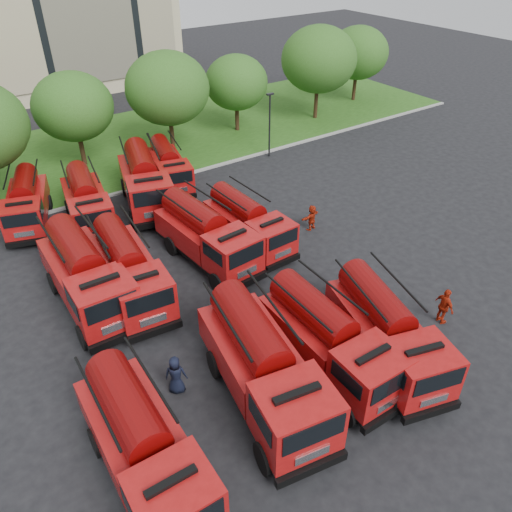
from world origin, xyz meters
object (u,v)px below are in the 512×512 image
at_px(firefighter_1, 305,450).
at_px(firefighter_4, 178,390).
at_px(fire_truck_5, 128,271).
at_px(fire_truck_6, 206,235).
at_px(fire_truck_8, 26,203).
at_px(fire_truck_7, 248,223).
at_px(firefighter_5, 311,229).
at_px(fire_truck_4, 86,275).
at_px(fire_truck_3, 386,331).
at_px(firefighter_3, 330,320).
at_px(firefighter_2, 440,322).
at_px(fire_truck_1, 263,367).
at_px(fire_truck_9, 87,202).
at_px(fire_truck_11, 169,167).
at_px(fire_truck_2, 328,339).
at_px(firefighter_0, 402,374).
at_px(fire_truck_10, 145,181).
at_px(fire_truck_0, 143,445).

relative_size(firefighter_1, firefighter_4, 0.84).
bearing_deg(firefighter_1, fire_truck_5, 116.36).
height_order(fire_truck_6, fire_truck_8, fire_truck_6).
relative_size(fire_truck_6, fire_truck_7, 1.13).
relative_size(fire_truck_5, firefighter_5, 4.63).
xyz_separation_m(fire_truck_4, fire_truck_8, (-0.39, 9.96, -0.30)).
bearing_deg(fire_truck_6, fire_truck_3, -81.63).
bearing_deg(firefighter_4, fire_truck_5, -63.17).
xyz_separation_m(firefighter_1, firefighter_3, (5.63, 4.86, 0.00)).
bearing_deg(firefighter_2, fire_truck_5, 59.07).
relative_size(fire_truck_1, fire_truck_8, 1.20).
relative_size(fire_truck_9, fire_truck_11, 1.07).
distance_m(fire_truck_11, firefighter_5, 11.59).
xyz_separation_m(fire_truck_2, firefighter_2, (6.56, -0.97, -1.67)).
relative_size(fire_truck_6, firefighter_0, 4.58).
bearing_deg(fire_truck_1, fire_truck_6, 82.53).
bearing_deg(fire_truck_3, fire_truck_1, -176.24).
xyz_separation_m(fire_truck_2, firefighter_4, (-5.90, 2.55, -1.67)).
bearing_deg(fire_truck_5, firefighter_5, 5.81).
distance_m(fire_truck_1, fire_truck_11, 20.52).
height_order(fire_truck_3, fire_truck_10, fire_truck_10).
height_order(firefighter_2, firefighter_3, firefighter_2).
distance_m(fire_truck_0, fire_truck_3, 10.91).
bearing_deg(fire_truck_6, fire_truck_0, -133.69).
bearing_deg(fire_truck_0, fire_truck_10, 67.03).
bearing_deg(firefighter_2, fire_truck_11, 21.86).
xyz_separation_m(fire_truck_3, firefighter_1, (-5.74, -1.63, -1.65)).
relative_size(firefighter_3, firefighter_4, 0.81).
bearing_deg(fire_truck_5, fire_truck_2, -56.00).
distance_m(firefighter_1, firefighter_5, 15.82).
bearing_deg(fire_truck_1, fire_truck_2, 6.61).
bearing_deg(firefighter_3, fire_truck_0, 5.11).
height_order(fire_truck_3, firefighter_5, fire_truck_3).
distance_m(fire_truck_0, fire_truck_2, 8.48).
bearing_deg(firefighter_5, fire_truck_4, -14.78).
xyz_separation_m(fire_truck_9, firefighter_0, (6.61, -20.01, -1.58)).
xyz_separation_m(fire_truck_1, firefighter_1, (-0.12, -2.86, -1.82)).
height_order(fire_truck_7, fire_truck_9, fire_truck_9).
xyz_separation_m(fire_truck_6, fire_truck_10, (0.02, 8.10, 0.09)).
xyz_separation_m(fire_truck_6, fire_truck_8, (-7.14, 10.01, -0.19)).
bearing_deg(fire_truck_6, fire_truck_9, 112.94).
height_order(fire_truck_11, firefighter_4, fire_truck_11).
xyz_separation_m(fire_truck_9, firefighter_4, (-1.76, -15.27, -1.58)).
distance_m(fire_truck_1, fire_truck_6, 10.29).
height_order(fire_truck_0, fire_truck_11, fire_truck_0).
distance_m(fire_truck_5, fire_truck_9, 8.50).
bearing_deg(fire_truck_11, fire_truck_0, -105.03).
distance_m(fire_truck_4, fire_truck_10, 10.52).
relative_size(fire_truck_4, fire_truck_9, 1.10).
bearing_deg(fire_truck_8, firefighter_0, -48.53).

